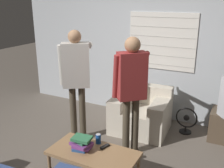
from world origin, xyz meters
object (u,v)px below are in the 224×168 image
object	(u,v)px
spare_remote	(105,147)
floor_fan	(186,120)
armchair_beige	(141,113)
person_right_standing	(131,83)
soda_can	(98,139)
book_stack	(81,143)
person_left_standing	(76,73)
coffee_table	(93,155)

from	to	relation	value
spare_remote	floor_fan	size ratio (longest dim) A/B	0.31
armchair_beige	person_right_standing	distance (m)	1.06
armchair_beige	soda_can	world-z (taller)	armchair_beige
book_stack	floor_fan	size ratio (longest dim) A/B	0.60
person_left_standing	book_stack	distance (m)	1.16
person_left_standing	person_right_standing	xyz separation A→B (m)	(0.89, -0.01, -0.03)
book_stack	soda_can	distance (m)	0.24
person_left_standing	floor_fan	world-z (taller)	person_left_standing
coffee_table	book_stack	distance (m)	0.20
person_right_standing	book_stack	world-z (taller)	person_right_standing
armchair_beige	person_left_standing	world-z (taller)	person_left_standing
book_stack	spare_remote	bearing A→B (deg)	36.26
coffee_table	person_left_standing	world-z (taller)	person_left_standing
book_stack	floor_fan	distance (m)	1.99
book_stack	floor_fan	xyz separation A→B (m)	(0.88, 1.76, -0.27)
person_left_standing	floor_fan	size ratio (longest dim) A/B	3.87
soda_can	coffee_table	bearing A→B (deg)	-77.98
soda_can	floor_fan	bearing A→B (deg)	63.60
person_left_standing	floor_fan	bearing A→B (deg)	0.59
armchair_beige	spare_remote	bearing A→B (deg)	88.56
armchair_beige	soda_can	xyz separation A→B (m)	(-0.07, -1.32, 0.17)
person_right_standing	soda_can	distance (m)	0.84
armchair_beige	person_left_standing	distance (m)	1.32
armchair_beige	spare_remote	size ratio (longest dim) A/B	6.96
armchair_beige	book_stack	distance (m)	1.55
spare_remote	floor_fan	xyz separation A→B (m)	(0.65, 1.60, -0.20)
spare_remote	coffee_table	bearing A→B (deg)	-100.16
soda_can	person_right_standing	bearing A→B (deg)	72.63
person_left_standing	spare_remote	world-z (taller)	person_left_standing
spare_remote	soda_can	bearing A→B (deg)	175.76
armchair_beige	floor_fan	xyz separation A→B (m)	(0.70, 0.23, -0.08)
coffee_table	soda_can	xyz separation A→B (m)	(-0.04, 0.19, 0.10)
person_right_standing	coffee_table	bearing A→B (deg)	-143.22
person_left_standing	person_right_standing	world-z (taller)	person_left_standing
armchair_beige	floor_fan	world-z (taller)	armchair_beige
person_left_standing	person_right_standing	distance (m)	0.89
person_right_standing	spare_remote	world-z (taller)	person_right_standing
person_right_standing	spare_remote	size ratio (longest dim) A/B	12.27
floor_fan	armchair_beige	bearing A→B (deg)	-161.66
book_stack	floor_fan	bearing A→B (deg)	63.55
person_left_standing	book_stack	bearing A→B (deg)	-85.87
person_right_standing	floor_fan	xyz separation A→B (m)	(0.59, 0.97, -0.83)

